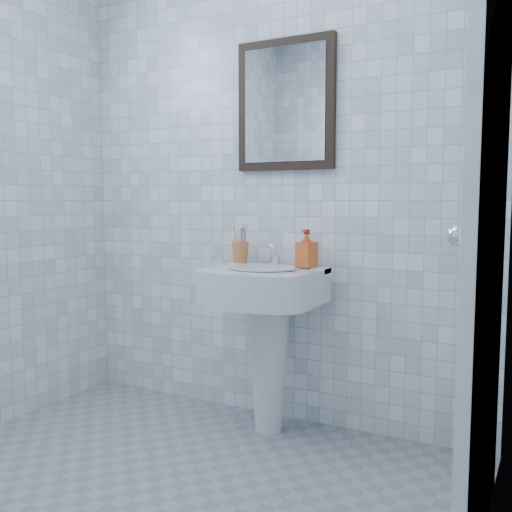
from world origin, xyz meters
The scene contains 10 objects.
wall_back centered at (0.00, 1.20, 1.25)m, with size 2.20×0.02×2.50m, color white.
wall_right centered at (1.10, 0.00, 1.25)m, with size 0.02×2.40×2.50m, color white.
washbasin centered at (0.09, 0.98, 0.53)m, with size 0.51×0.38×0.79m.
faucet centered at (0.09, 1.08, 0.83)m, with size 0.04×0.10×0.11m.
toothbrush_cup centered at (-0.11, 1.10, 0.84)m, with size 0.09×0.09×0.10m, color orange, non-canonical shape.
soap_dispenser centered at (0.25, 1.08, 0.87)m, with size 0.08×0.08×0.17m, color #D05114.
wall_mirror centered at (0.09, 1.18, 1.55)m, with size 0.50×0.04×0.62m.
bathroom_door centered at (1.08, 0.55, 1.00)m, with size 0.04×0.80×2.00m, color silver.
towel_ring centered at (1.06, 0.73, 1.05)m, with size 0.18×0.18×0.01m, color white.
hand_towel centered at (1.04, 0.73, 0.87)m, with size 0.03×0.16×0.38m, color white.
Camera 1 is at (1.28, -1.34, 1.09)m, focal length 40.00 mm.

